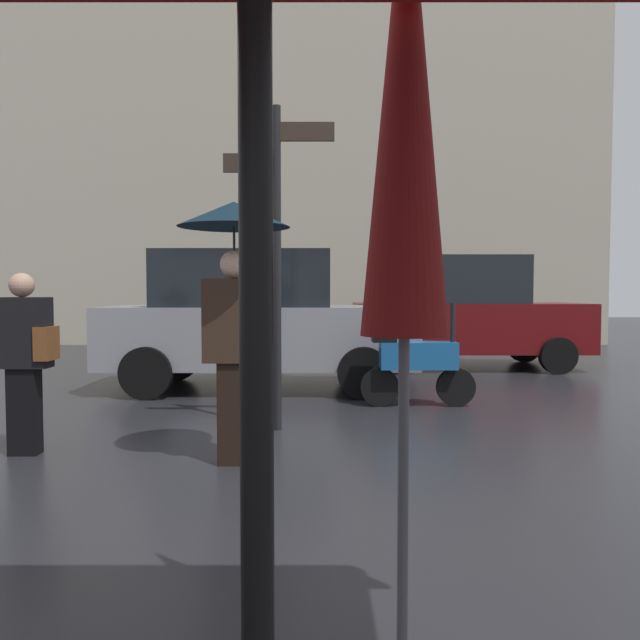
# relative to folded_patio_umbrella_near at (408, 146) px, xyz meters

# --- Properties ---
(folded_patio_umbrella_near) EXTENTS (0.48, 0.48, 2.80)m
(folded_patio_umbrella_near) POSITION_rel_folded_patio_umbrella_near_xyz_m (0.00, 0.00, 0.00)
(folded_patio_umbrella_near) COLOR black
(folded_patio_umbrella_near) RESTS_ON ground
(pedestrian_with_umbrella) EXTENTS (0.88, 0.88, 2.07)m
(pedestrian_with_umbrella) POSITION_rel_folded_patio_umbrella_near_xyz_m (-0.94, 2.80, -0.30)
(pedestrian_with_umbrella) COLOR black
(pedestrian_with_umbrella) RESTS_ON ground
(pedestrian_with_bag) EXTENTS (0.47, 0.24, 1.52)m
(pedestrian_with_bag) POSITION_rel_folded_patio_umbrella_near_xyz_m (-2.73, 3.07, -0.97)
(pedestrian_with_bag) COLOR black
(pedestrian_with_bag) RESTS_ON ground
(parked_scooter) EXTENTS (1.37, 0.32, 1.23)m
(parked_scooter) POSITION_rel_folded_patio_umbrella_near_xyz_m (0.85, 5.20, -1.28)
(parked_scooter) COLOR black
(parked_scooter) RESTS_ON ground
(parked_car_left) EXTENTS (4.25, 1.82, 1.92)m
(parked_car_left) POSITION_rel_folded_patio_umbrella_near_xyz_m (-1.16, 6.49, -0.86)
(parked_car_left) COLOR gray
(parked_car_left) RESTS_ON ground
(parked_car_right) EXTENTS (4.03, 1.87, 1.99)m
(parked_car_right) POSITION_rel_folded_patio_umbrella_near_xyz_m (2.31, 8.88, -0.85)
(parked_car_right) COLOR #590C0F
(parked_car_right) RESTS_ON ground
(street_signpost) EXTENTS (1.08, 0.08, 3.17)m
(street_signpost) POSITION_rel_folded_patio_umbrella_near_xyz_m (-0.69, 3.98, 0.08)
(street_signpost) COLOR black
(street_signpost) RESTS_ON ground
(building_block) EXTENTS (15.78, 2.26, 14.73)m
(building_block) POSITION_rel_folded_patio_umbrella_near_xyz_m (-0.77, 14.65, 5.53)
(building_block) COLOR #B2A893
(building_block) RESTS_ON ground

